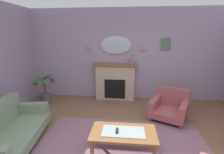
% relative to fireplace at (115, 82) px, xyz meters
% --- Properties ---
extents(wall_back, '(7.03, 0.10, 2.82)m').
position_rel_fireplace_xyz_m(wall_back, '(0.34, 0.22, 0.84)').
color(wall_back, '#9E8CA8').
rests_on(wall_back, ground).
extents(fireplace, '(1.36, 0.36, 1.16)m').
position_rel_fireplace_xyz_m(fireplace, '(0.00, 0.00, 0.00)').
color(fireplace, tan).
rests_on(fireplace, ground).
extents(mantel_vase_centre, '(0.10, 0.10, 0.34)m').
position_rel_fireplace_xyz_m(mantel_vase_centre, '(0.50, -0.03, 0.76)').
color(mantel_vase_centre, '#9E6084').
rests_on(mantel_vase_centre, fireplace).
extents(wall_mirror, '(0.96, 0.06, 0.56)m').
position_rel_fireplace_xyz_m(wall_mirror, '(0.00, 0.14, 1.14)').
color(wall_mirror, '#B2BCC6').
extents(wall_sconce_left, '(0.14, 0.14, 0.14)m').
position_rel_fireplace_xyz_m(wall_sconce_left, '(-0.85, 0.09, 1.09)').
color(wall_sconce_left, '#D17066').
extents(wall_sconce_right, '(0.14, 0.14, 0.14)m').
position_rel_fireplace_xyz_m(wall_sconce_right, '(0.85, 0.09, 1.09)').
color(wall_sconce_right, '#D17066').
extents(framed_picture, '(0.28, 0.03, 0.36)m').
position_rel_fireplace_xyz_m(framed_picture, '(1.50, 0.15, 1.18)').
color(framed_picture, '#4C6B56').
extents(coffee_table, '(1.10, 0.60, 0.45)m').
position_rel_fireplace_xyz_m(coffee_table, '(0.35, -2.56, -0.19)').
color(coffee_table, brown).
rests_on(coffee_table, ground).
extents(tv_remote, '(0.04, 0.16, 0.02)m').
position_rel_fireplace_xyz_m(tv_remote, '(0.25, -2.56, -0.12)').
color(tv_remote, black).
rests_on(tv_remote, coffee_table).
extents(floral_couch, '(1.09, 1.81, 0.76)m').
position_rel_fireplace_xyz_m(floral_couch, '(-1.79, -2.54, -0.25)').
color(floral_couch, gray).
rests_on(floral_couch, ground).
extents(armchair_near_fireplace, '(1.07, 1.08, 0.71)m').
position_rel_fireplace_xyz_m(armchair_near_fireplace, '(1.45, -1.10, -0.27)').
color(armchair_near_fireplace, '#934C51').
rests_on(armchair_near_fireplace, ground).
extents(potted_plant_corner_palm, '(0.52, 0.55, 1.01)m').
position_rel_fireplace_xyz_m(potted_plant_corner_palm, '(-2.07, -0.53, -0.12)').
color(potted_plant_corner_palm, '#474C56').
rests_on(potted_plant_corner_palm, ground).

